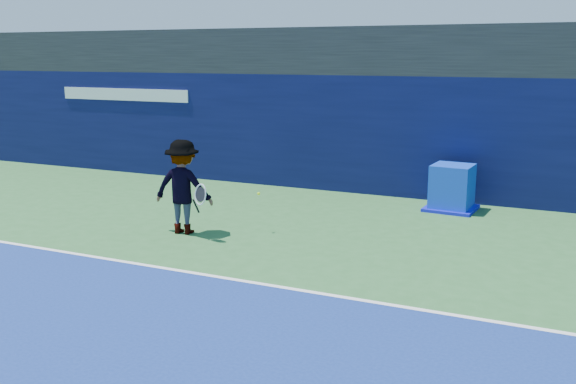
% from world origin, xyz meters
% --- Properties ---
extents(ground, '(80.00, 80.00, 0.00)m').
position_xyz_m(ground, '(0.00, 0.00, 0.00)').
color(ground, '#2C632F').
rests_on(ground, ground).
extents(baseline, '(24.00, 0.10, 0.01)m').
position_xyz_m(baseline, '(0.00, 3.00, 0.01)').
color(baseline, white).
rests_on(baseline, ground).
extents(stadium_band, '(36.00, 3.00, 1.20)m').
position_xyz_m(stadium_band, '(0.00, 11.50, 3.60)').
color(stadium_band, black).
rests_on(stadium_band, back_wall_assembly).
extents(back_wall_assembly, '(36.00, 1.03, 3.00)m').
position_xyz_m(back_wall_assembly, '(-0.00, 10.50, 1.50)').
color(back_wall_assembly, '#0A0D38').
rests_on(back_wall_assembly, ground).
extents(equipment_cart, '(1.18, 1.18, 1.05)m').
position_xyz_m(equipment_cart, '(2.85, 9.22, 0.48)').
color(equipment_cart, '#0D34C0').
rests_on(equipment_cart, ground).
extents(tennis_player, '(1.41, 0.86, 1.89)m').
position_xyz_m(tennis_player, '(-1.68, 5.02, 0.94)').
color(tennis_player, silver).
rests_on(tennis_player, ground).
extents(tennis_ball, '(0.06, 0.06, 0.06)m').
position_xyz_m(tennis_ball, '(-0.34, 5.69, 0.79)').
color(tennis_ball, '#C2ED1A').
rests_on(tennis_ball, ground).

